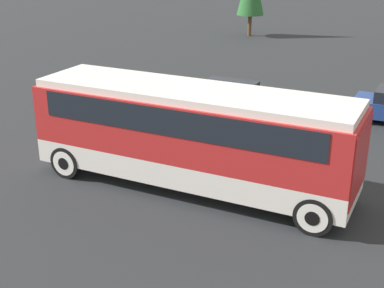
% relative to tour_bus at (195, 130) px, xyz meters
% --- Properties ---
extents(ground_plane, '(120.00, 120.00, 0.00)m').
position_rel_tour_bus_xyz_m(ground_plane, '(-0.10, 0.00, -1.85)').
color(ground_plane, '#26282B').
extents(tour_bus, '(9.67, 2.59, 3.08)m').
position_rel_tour_bus_xyz_m(tour_bus, '(0.00, 0.00, 0.00)').
color(tour_bus, silver).
rests_on(tour_bus, ground_plane).
extents(parked_car_mid, '(4.31, 1.98, 1.39)m').
position_rel_tour_bus_xyz_m(parked_car_mid, '(-1.69, 6.93, -1.16)').
color(parked_car_mid, maroon).
rests_on(parked_car_mid, ground_plane).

